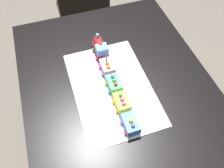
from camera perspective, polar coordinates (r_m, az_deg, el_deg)
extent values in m
plane|color=#6B6054|center=(1.86, 1.50, -14.67)|extent=(8.00, 8.00, 0.00)
cube|color=black|center=(1.21, 2.23, -2.44)|extent=(1.40, 1.00, 0.03)
cube|color=black|center=(1.87, -17.85, 3.63)|extent=(0.07, 0.07, 0.71)
cube|color=black|center=(1.98, 7.75, 9.99)|extent=(0.07, 0.07, 0.71)
cube|color=black|center=(2.16, -7.45, 17.38)|extent=(0.40, 0.40, 0.04)
cube|color=black|center=(1.89, -6.87, 19.57)|extent=(0.04, 0.40, 0.40)
cube|color=black|center=(2.46, -3.81, 16.22)|extent=(0.04, 0.04, 0.42)
cube|color=black|center=(2.42, -11.83, 14.41)|extent=(0.04, 0.04, 0.42)
cube|color=black|center=(2.21, -1.42, 11.01)|extent=(0.04, 0.04, 0.42)
cube|color=black|center=(2.17, -10.16, 8.97)|extent=(0.04, 0.04, 0.42)
cube|color=silver|center=(1.21, 0.00, -0.88)|extent=(0.60, 0.40, 0.00)
cube|color=maroon|center=(1.33, -2.92, 8.17)|extent=(0.12, 0.06, 0.05)
cylinder|color=maroon|center=(1.31, -3.20, 9.97)|extent=(0.07, 0.05, 0.05)
cube|color=#669EEA|center=(1.28, -2.56, 8.57)|extent=(0.06, 0.06, 0.04)
cylinder|color=#669EEA|center=(1.31, -3.62, 11.76)|extent=(0.02, 0.02, 0.03)
sphere|color=#F4EFCC|center=(1.38, -3.76, 10.35)|extent=(0.02, 0.02, 0.02)
cylinder|color=green|center=(1.36, -4.78, 8.40)|extent=(0.02, 0.01, 0.02)
cylinder|color=#D84CB2|center=(1.32, -3.97, 6.35)|extent=(0.02, 0.01, 0.02)
cylinder|color=yellow|center=(1.37, -1.86, 9.10)|extent=(0.02, 0.01, 0.02)
cylinder|color=green|center=(1.33, -0.97, 7.09)|extent=(0.02, 0.01, 0.02)
cube|color=pink|center=(1.25, -1.21, 4.14)|extent=(0.10, 0.06, 0.06)
cylinder|color=#D84CB2|center=(1.27, -3.12, 4.16)|extent=(0.02, 0.01, 0.02)
cylinder|color=#4C59D8|center=(1.24, -2.40, 2.30)|extent=(0.02, 0.01, 0.02)
cylinder|color=red|center=(1.29, -0.04, 4.95)|extent=(0.02, 0.01, 0.02)
cylinder|color=yellow|center=(1.25, 0.75, 3.13)|extent=(0.02, 0.01, 0.02)
sphere|color=yellow|center=(1.22, -1.24, 5.15)|extent=(0.02, 0.02, 0.02)
sphere|color=orange|center=(1.21, -0.88, 4.30)|extent=(0.02, 0.02, 0.02)
cube|color=#59CC7A|center=(1.18, 0.52, -0.06)|extent=(0.10, 0.06, 0.06)
cylinder|color=orange|center=(1.20, -1.53, 0.05)|extent=(0.02, 0.01, 0.02)
cylinder|color=#4C59D8|center=(1.17, -0.72, -2.03)|extent=(0.02, 0.01, 0.02)
cylinder|color=red|center=(1.22, 1.71, 0.92)|extent=(0.02, 0.01, 0.02)
cylinder|color=#D84CB2|center=(1.19, 2.58, -1.12)|extent=(0.02, 0.01, 0.02)
sphere|color=#4C59D8|center=(1.17, 0.14, 1.85)|extent=(0.02, 0.02, 0.02)
sphere|color=red|center=(1.14, 0.93, -0.05)|extent=(0.02, 0.02, 0.02)
sphere|color=green|center=(1.15, 0.53, 0.91)|extent=(0.02, 0.02, 0.02)
cube|color=#F4E04C|center=(1.12, 2.45, -4.75)|extent=(0.10, 0.06, 0.06)
cylinder|color=orange|center=(1.14, 0.25, -4.54)|extent=(0.02, 0.01, 0.02)
cylinder|color=orange|center=(1.12, 1.15, -6.85)|extent=(0.02, 0.01, 0.02)
cylinder|color=#D84CB2|center=(1.16, 3.64, -3.57)|extent=(0.02, 0.01, 0.02)
cylinder|color=green|center=(1.13, 4.62, -5.82)|extent=(0.02, 0.01, 0.02)
sphere|color=green|center=(1.10, 2.07, -2.79)|extent=(0.02, 0.02, 0.02)
sphere|color=#D84CB2|center=(1.09, 2.51, -3.84)|extent=(0.02, 0.02, 0.02)
sphere|color=#D84CB2|center=(1.08, 2.96, -4.91)|extent=(0.02, 0.02, 0.02)
cube|color=#669EEA|center=(1.07, 4.61, -9.91)|extent=(0.10, 0.06, 0.06)
cylinder|color=#D84CB2|center=(1.09, 2.24, -9.61)|extent=(0.02, 0.01, 0.02)
cylinder|color=red|center=(1.07, 3.25, -12.12)|extent=(0.02, 0.01, 0.02)
cylinder|color=yellow|center=(1.10, 5.80, -8.51)|extent=(0.02, 0.01, 0.02)
cylinder|color=#D84CB2|center=(1.08, 6.89, -10.96)|extent=(0.02, 0.01, 0.02)
sphere|color=#4C59D8|center=(1.03, 5.24, -10.28)|extent=(0.02, 0.02, 0.02)
sphere|color=orange|center=(1.04, 4.74, -9.10)|extent=(0.02, 0.02, 0.02)
cylinder|color=#4CA5E5|center=(1.20, -1.40, 6.52)|extent=(0.01, 0.01, 0.05)
cone|color=yellow|center=(1.18, -1.43, 7.49)|extent=(0.01, 0.01, 0.01)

